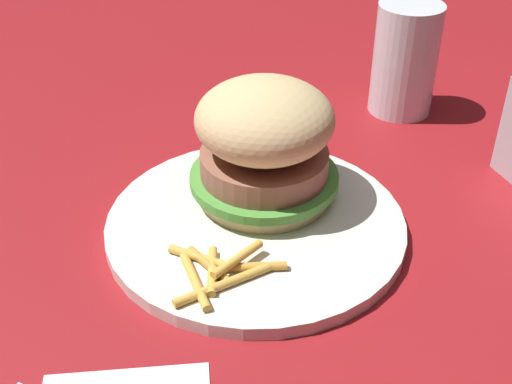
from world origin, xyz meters
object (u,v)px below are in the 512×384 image
at_px(sandwich, 264,142).
at_px(fries_pile, 218,271).
at_px(drink_glass, 404,65).
at_px(plate, 256,227).

xyz_separation_m(sandwich, fries_pile, (-0.05, -0.10, -0.05)).
bearing_deg(drink_glass, sandwich, -137.10).
bearing_deg(drink_glass, plate, -132.95).
height_order(plate, drink_glass, drink_glass).
height_order(plate, fries_pile, fries_pile).
relative_size(fries_pile, drink_glass, 0.75).
bearing_deg(fries_pile, drink_glass, 49.72).
relative_size(sandwich, drink_glass, 1.09).
bearing_deg(sandwich, plate, -107.52).
height_order(sandwich, drink_glass, drink_glass).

